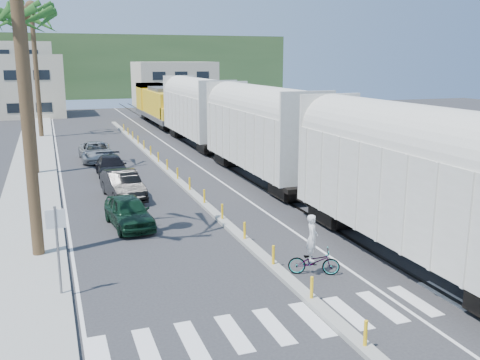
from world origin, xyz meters
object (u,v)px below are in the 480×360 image
street_sign (57,238)px  car_second (123,185)px  car_lead (129,212)px  cyclist (314,256)px

street_sign → car_second: street_sign is taller
car_lead → cyclist: (5.26, -7.75, -0.02)m
street_sign → cyclist: (8.38, -1.02, -1.29)m
car_lead → cyclist: cyclist is taller
car_second → cyclist: size_ratio=2.08×
street_sign → car_second: 12.45m
street_sign → car_second: bearing=73.4°
street_sign → car_lead: size_ratio=0.71×
car_lead → car_second: (0.43, 5.14, 0.06)m
car_second → cyclist: 13.77m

